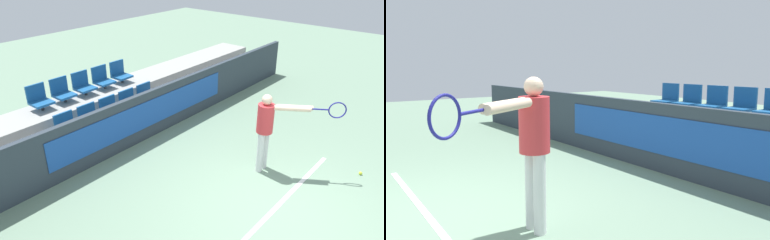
# 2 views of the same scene
# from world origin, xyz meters

# --- Properties ---
(ground_plane) EXTENTS (30.00, 30.00, 0.00)m
(ground_plane) POSITION_xyz_m (0.00, 0.00, 0.00)
(ground_plane) COLOR gray
(court_baseline) EXTENTS (4.39, 0.08, 0.01)m
(court_baseline) POSITION_xyz_m (0.00, 0.05, 0.00)
(court_baseline) COLOR white
(court_baseline) RESTS_ON ground
(barrier_wall) EXTENTS (12.95, 0.14, 1.12)m
(barrier_wall) POSITION_xyz_m (0.01, 3.60, 0.56)
(barrier_wall) COLOR #2D3842
(barrier_wall) RESTS_ON ground
(bleacher_tier_front) EXTENTS (12.55, 0.98, 0.39)m
(bleacher_tier_front) POSITION_xyz_m (0.00, 4.18, 0.19)
(bleacher_tier_front) COLOR #9E9E99
(bleacher_tier_front) RESTS_ON ground
(bleacher_tier_middle) EXTENTS (12.55, 0.98, 0.78)m
(bleacher_tier_middle) POSITION_xyz_m (0.00, 5.16, 0.39)
(bleacher_tier_middle) COLOR #9E9E99
(bleacher_tier_middle) RESTS_ON ground
(stadium_chair_0) EXTENTS (0.43, 0.41, 0.55)m
(stadium_chair_0) POSITION_xyz_m (-1.14, 4.30, 0.63)
(stadium_chair_0) COLOR #333333
(stadium_chair_0) RESTS_ON bleacher_tier_front
(stadium_chair_1) EXTENTS (0.43, 0.41, 0.55)m
(stadium_chair_1) POSITION_xyz_m (-0.57, 4.30, 0.63)
(stadium_chair_1) COLOR #333333
(stadium_chair_1) RESTS_ON bleacher_tier_front
(stadium_chair_2) EXTENTS (0.43, 0.41, 0.55)m
(stadium_chair_2) POSITION_xyz_m (0.00, 4.30, 0.63)
(stadium_chair_2) COLOR #333333
(stadium_chair_2) RESTS_ON bleacher_tier_front
(stadium_chair_3) EXTENTS (0.43, 0.41, 0.55)m
(stadium_chair_3) POSITION_xyz_m (0.57, 4.30, 0.63)
(stadium_chair_3) COLOR #333333
(stadium_chair_3) RESTS_ON bleacher_tier_front
(stadium_chair_4) EXTENTS (0.43, 0.41, 0.55)m
(stadium_chair_4) POSITION_xyz_m (1.14, 4.30, 0.63)
(stadium_chair_4) COLOR #333333
(stadium_chair_4) RESTS_ON bleacher_tier_front
(stadium_chair_5) EXTENTS (0.43, 0.41, 0.55)m
(stadium_chair_5) POSITION_xyz_m (-1.14, 5.28, 1.02)
(stadium_chair_5) COLOR #333333
(stadium_chair_5) RESTS_ON bleacher_tier_middle
(stadium_chair_6) EXTENTS (0.43, 0.41, 0.55)m
(stadium_chair_6) POSITION_xyz_m (-0.57, 5.28, 1.02)
(stadium_chair_6) COLOR #333333
(stadium_chair_6) RESTS_ON bleacher_tier_middle
(stadium_chair_7) EXTENTS (0.43, 0.41, 0.55)m
(stadium_chair_7) POSITION_xyz_m (0.00, 5.28, 1.02)
(stadium_chair_7) COLOR #333333
(stadium_chair_7) RESTS_ON bleacher_tier_middle
(stadium_chair_8) EXTENTS (0.43, 0.41, 0.55)m
(stadium_chair_8) POSITION_xyz_m (0.57, 5.28, 1.02)
(stadium_chair_8) COLOR #333333
(stadium_chair_8) RESTS_ON bleacher_tier_middle
(tennis_player) EXTENTS (0.94, 1.37, 1.61)m
(tennis_player) POSITION_xyz_m (1.01, 0.81, 0.99)
(tennis_player) COLOR silver
(tennis_player) RESTS_ON ground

